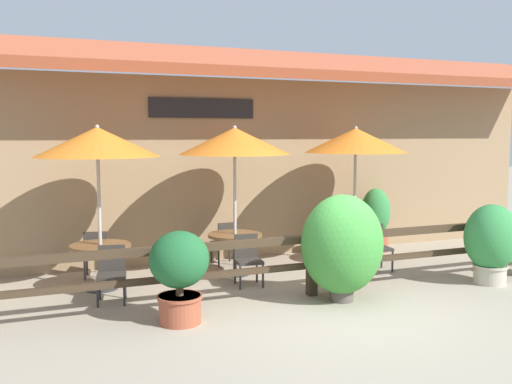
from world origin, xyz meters
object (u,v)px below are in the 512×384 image
object	(u,v)px
chair_middle_wallside	(226,241)
patio_umbrella_far	(356,141)
chair_near_wallside	(96,252)
chair_far_streetside	(376,245)
dining_table_far	(354,232)
chair_middle_streetside	(248,257)
chair_near_streetside	(112,271)
patio_umbrella_near	(97,142)
potted_plant_small_flowering	(179,271)
patio_umbrella_middle	(235,141)
potted_plant_broad_leaf	(342,245)
potted_plant_tall_tropical	(491,241)
chair_far_wallside	(335,233)
dining_table_near	(101,253)
dining_table_middle	(235,242)
potted_plant_corner_fern	(375,220)

from	to	relation	value
chair_middle_wallside	patio_umbrella_far	size ratio (longest dim) A/B	0.32
chair_near_wallside	chair_far_streetside	distance (m)	5.04
dining_table_far	chair_middle_streetside	bearing A→B (deg)	-162.57
chair_near_streetside	patio_umbrella_far	bearing A→B (deg)	22.13
patio_umbrella_near	potted_plant_small_flowering	bearing A→B (deg)	-69.87
patio_umbrella_middle	potted_plant_broad_leaf	distance (m)	2.78
chair_far_streetside	potted_plant_tall_tropical	bearing A→B (deg)	-46.78
chair_far_streetside	potted_plant_broad_leaf	world-z (taller)	potted_plant_broad_leaf
patio_umbrella_far	chair_far_wallside	distance (m)	2.04
potted_plant_tall_tropical	patio_umbrella_far	bearing A→B (deg)	119.87
chair_middle_wallside	potted_plant_tall_tropical	bearing A→B (deg)	138.25
chair_near_wallside	chair_far_wallside	distance (m)	4.81
dining_table_near	patio_umbrella_middle	world-z (taller)	patio_umbrella_middle
dining_table_middle	patio_umbrella_far	xyz separation A→B (m)	(2.48, 0.04, 1.79)
chair_middle_streetside	potted_plant_corner_fern	size ratio (longest dim) A/B	0.62
chair_far_streetside	dining_table_near	bearing A→B (deg)	177.70
potted_plant_small_flowering	dining_table_near	bearing A→B (deg)	110.13
dining_table_middle	dining_table_far	size ratio (longest dim) A/B	1.00
chair_near_streetside	potted_plant_tall_tropical	distance (m)	6.19
chair_near_wallside	chair_middle_streetside	distance (m)	2.68
chair_near_wallside	potted_plant_broad_leaf	size ratio (longest dim) A/B	0.52
dining_table_far	chair_far_streetside	distance (m)	0.72
patio_umbrella_near	dining_table_middle	size ratio (longest dim) A/B	2.74
patio_umbrella_near	potted_plant_small_flowering	distance (m)	2.79
patio_umbrella_middle	dining_table_middle	xyz separation A→B (m)	(0.00, -0.00, -1.79)
chair_middle_streetside	chair_far_wallside	distance (m)	2.94
dining_table_near	dining_table_middle	world-z (taller)	same
chair_near_streetside	potted_plant_broad_leaf	size ratio (longest dim) A/B	0.52
dining_table_far	potted_plant_corner_fern	world-z (taller)	potted_plant_corner_fern
potted_plant_corner_fern	chair_middle_streetside	bearing A→B (deg)	-156.12
chair_far_wallside	potted_plant_small_flowering	distance (m)	5.02
chair_near_streetside	chair_near_wallside	distance (m)	1.53
potted_plant_broad_leaf	chair_far_streetside	bearing A→B (deg)	42.45
chair_near_wallside	dining_table_middle	distance (m)	2.42
chair_far_streetside	chair_near_streetside	bearing A→B (deg)	-173.28
chair_near_streetside	potted_plant_small_flowering	world-z (taller)	potted_plant_small_flowering
chair_far_wallside	potted_plant_tall_tropical	world-z (taller)	potted_plant_tall_tropical
potted_plant_broad_leaf	chair_near_streetside	bearing A→B (deg)	158.90
dining_table_middle	potted_plant_tall_tropical	bearing A→B (deg)	-30.25
chair_near_wallside	chair_far_wallside	bearing A→B (deg)	-167.94
patio_umbrella_middle	chair_far_streetside	world-z (taller)	patio_umbrella_middle
dining_table_middle	dining_table_far	distance (m)	2.48
chair_far_wallside	dining_table_middle	bearing A→B (deg)	10.27
chair_near_streetside	patio_umbrella_far	size ratio (longest dim) A/B	0.32
patio_umbrella_far	patio_umbrella_middle	bearing A→B (deg)	-179.15
chair_far_streetside	chair_far_wallside	distance (m)	1.41
potted_plant_tall_tropical	chair_near_wallside	bearing A→B (deg)	154.95
dining_table_far	potted_plant_corner_fern	bearing A→B (deg)	37.46
chair_near_streetside	chair_far_wallside	xyz separation A→B (m)	(4.75, 1.62, 0.00)
dining_table_near	patio_umbrella_far	distance (m)	5.15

